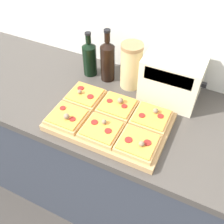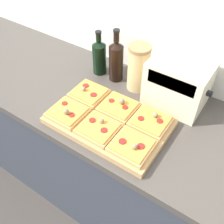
{
  "view_description": "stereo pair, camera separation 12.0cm",
  "coord_description": "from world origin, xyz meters",
  "px_view_note": "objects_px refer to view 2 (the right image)",
  "views": [
    {
      "loc": [
        0.37,
        -0.54,
        1.83
      ],
      "look_at": [
        -0.0,
        0.22,
        0.98
      ],
      "focal_mm": 42.0,
      "sensor_mm": 36.0,
      "label": 1
    },
    {
      "loc": [
        0.47,
        -0.48,
        1.83
      ],
      "look_at": [
        -0.0,
        0.22,
        0.98
      ],
      "focal_mm": 42.0,
      "sensor_mm": 36.0,
      "label": 2
    }
  ],
  "objects_px": {
    "olive_oil_bottle": "(99,56)",
    "wine_bottle": "(116,60)",
    "grain_jar_tall": "(138,68)",
    "toaster_oven": "(178,84)",
    "cutting_board": "(108,121)"
  },
  "relations": [
    {
      "from": "wine_bottle",
      "to": "grain_jar_tall",
      "type": "distance_m",
      "value": 0.13
    },
    {
      "from": "cutting_board",
      "to": "grain_jar_tall",
      "type": "distance_m",
      "value": 0.32
    },
    {
      "from": "grain_jar_tall",
      "to": "toaster_oven",
      "type": "distance_m",
      "value": 0.22
    },
    {
      "from": "olive_oil_bottle",
      "to": "wine_bottle",
      "type": "height_order",
      "value": "wine_bottle"
    },
    {
      "from": "cutting_board",
      "to": "wine_bottle",
      "type": "height_order",
      "value": "wine_bottle"
    },
    {
      "from": "grain_jar_tall",
      "to": "cutting_board",
      "type": "bearing_deg",
      "value": -85.42
    },
    {
      "from": "grain_jar_tall",
      "to": "toaster_oven",
      "type": "xyz_separation_m",
      "value": [
        0.22,
        -0.0,
        -0.01
      ]
    },
    {
      "from": "olive_oil_bottle",
      "to": "toaster_oven",
      "type": "height_order",
      "value": "olive_oil_bottle"
    },
    {
      "from": "grain_jar_tall",
      "to": "toaster_oven",
      "type": "relative_size",
      "value": 0.82
    },
    {
      "from": "grain_jar_tall",
      "to": "toaster_oven",
      "type": "height_order",
      "value": "grain_jar_tall"
    },
    {
      "from": "cutting_board",
      "to": "toaster_oven",
      "type": "relative_size",
      "value": 1.79
    },
    {
      "from": "wine_bottle",
      "to": "olive_oil_bottle",
      "type": "bearing_deg",
      "value": 180.0
    },
    {
      "from": "wine_bottle",
      "to": "grain_jar_tall",
      "type": "bearing_deg",
      "value": 0.0
    },
    {
      "from": "grain_jar_tall",
      "to": "olive_oil_bottle",
      "type": "bearing_deg",
      "value": -180.0
    },
    {
      "from": "olive_oil_bottle",
      "to": "wine_bottle",
      "type": "bearing_deg",
      "value": -0.0
    }
  ]
}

